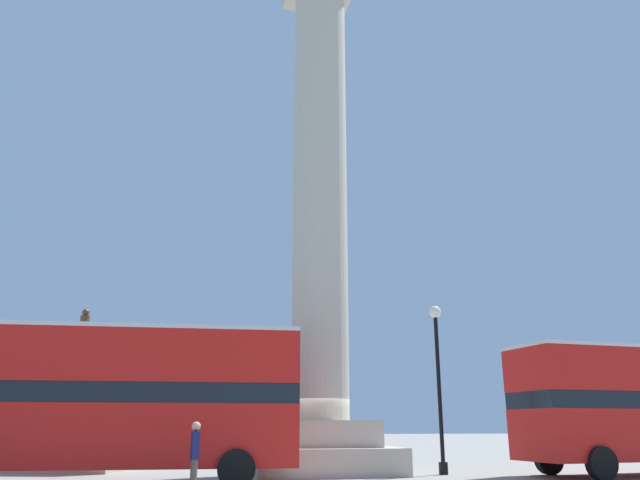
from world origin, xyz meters
name	(u,v)px	position (x,y,z in m)	size (l,w,h in m)	color
ground_plane	(320,473)	(0.00, 0.00, 0.00)	(200.00, 200.00, 0.00)	gray
monument_column	(320,233)	(0.00, 0.00, 8.78)	(5.00, 5.00, 21.87)	#BCB29E
bus_a	(99,397)	(-7.20, -3.61, 2.38)	(11.27, 3.40, 4.30)	red
equestrian_statue	(74,426)	(-8.71, 2.90, 1.57)	(4.55, 3.81, 5.97)	#BCB29E
street_lamp	(438,375)	(3.93, -1.60, 3.30)	(0.43, 0.43, 5.77)	black
pedestrian_near_lamp	(195,454)	(-4.53, -6.44, 0.94)	(0.22, 0.46, 1.69)	#4C473D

